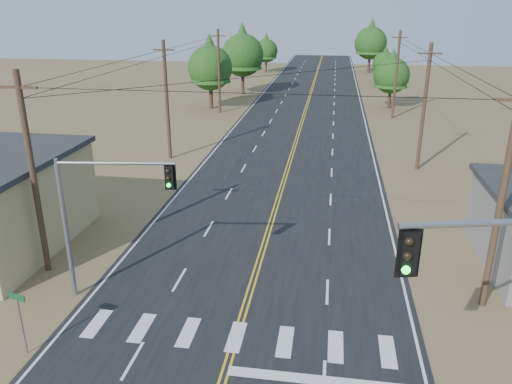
# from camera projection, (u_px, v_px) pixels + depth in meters

# --- Properties ---
(road) EXTENTS (15.00, 200.00, 0.02)m
(road) POSITION_uv_depth(u_px,v_px,m) (287.00, 170.00, 40.58)
(road) COLOR black
(road) RESTS_ON ground
(utility_pole_left_near) EXTENTS (1.80, 0.30, 10.00)m
(utility_pole_left_near) POSITION_uv_depth(u_px,v_px,m) (33.00, 174.00, 23.62)
(utility_pole_left_near) COLOR #4C3826
(utility_pole_left_near) RESTS_ON ground
(utility_pole_left_mid) EXTENTS (1.80, 0.30, 10.00)m
(utility_pole_left_mid) POSITION_uv_depth(u_px,v_px,m) (167.00, 100.00, 42.12)
(utility_pole_left_mid) COLOR #4C3826
(utility_pole_left_mid) RESTS_ON ground
(utility_pole_left_far) EXTENTS (1.80, 0.30, 10.00)m
(utility_pole_left_far) POSITION_uv_depth(u_px,v_px,m) (219.00, 71.00, 60.63)
(utility_pole_left_far) COLOR #4C3826
(utility_pole_left_far) RESTS_ON ground
(utility_pole_right_near) EXTENTS (1.80, 0.30, 10.00)m
(utility_pole_right_near) POSITION_uv_depth(u_px,v_px,m) (501.00, 199.00, 20.63)
(utility_pole_right_near) COLOR #4C3826
(utility_pole_right_near) RESTS_ON ground
(utility_pole_right_mid) EXTENTS (1.80, 0.30, 10.00)m
(utility_pole_right_mid) POSITION_uv_depth(u_px,v_px,m) (424.00, 107.00, 39.14)
(utility_pole_right_mid) COLOR #4C3826
(utility_pole_right_mid) RESTS_ON ground
(utility_pole_right_far) EXTENTS (1.80, 0.30, 10.00)m
(utility_pole_right_far) POSITION_uv_depth(u_px,v_px,m) (396.00, 74.00, 57.64)
(utility_pole_right_far) COLOR #4C3826
(utility_pole_right_far) RESTS_ON ground
(signal_mast_left) EXTENTS (5.12, 0.87, 6.60)m
(signal_mast_left) POSITION_uv_depth(u_px,v_px,m) (96.00, 207.00, 21.61)
(signal_mast_left) COLOR gray
(signal_mast_left) RESTS_ON ground
(street_sign) EXTENTS (0.77, 0.21, 2.64)m
(street_sign) POSITION_uv_depth(u_px,v_px,m) (20.00, 314.00, 18.70)
(street_sign) COLOR gray
(street_sign) RESTS_ON ground
(tree_left_near) EXTENTS (5.62, 5.62, 9.37)m
(tree_left_near) POSITION_uv_depth(u_px,v_px,m) (210.00, 63.00, 62.96)
(tree_left_near) COLOR #3F2D1E
(tree_left_near) RESTS_ON ground
(tree_left_mid) EXTENTS (6.21, 6.21, 10.35)m
(tree_left_mid) POSITION_uv_depth(u_px,v_px,m) (243.00, 51.00, 73.13)
(tree_left_mid) COLOR #3F2D1E
(tree_left_mid) RESTS_ON ground
(tree_left_far) EXTENTS (4.54, 4.54, 7.57)m
(tree_left_far) POSITION_uv_depth(u_px,v_px,m) (266.00, 48.00, 98.19)
(tree_left_far) COLOR #3F2D1E
(tree_left_far) RESTS_ON ground
(tree_right_near) EXTENTS (4.55, 4.55, 7.59)m
(tree_right_near) POSITION_uv_depth(u_px,v_px,m) (392.00, 72.00, 63.57)
(tree_right_near) COLOR #3F2D1E
(tree_right_near) RESTS_ON ground
(tree_right_mid) EXTENTS (3.90, 3.90, 6.51)m
(tree_right_mid) POSITION_uv_depth(u_px,v_px,m) (385.00, 61.00, 81.72)
(tree_right_mid) COLOR #3F2D1E
(tree_right_mid) RESTS_ON ground
(tree_right_far) EXTENTS (6.19, 6.19, 10.32)m
(tree_right_far) POSITION_uv_depth(u_px,v_px,m) (371.00, 40.00, 96.52)
(tree_right_far) COLOR #3F2D1E
(tree_right_far) RESTS_ON ground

